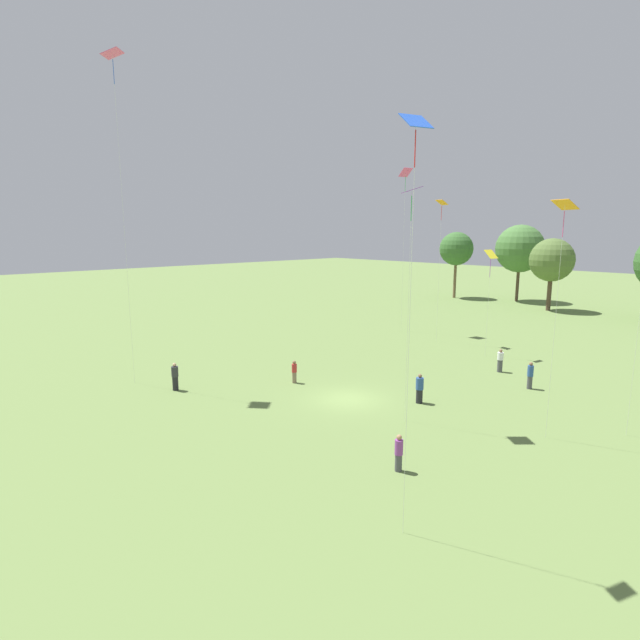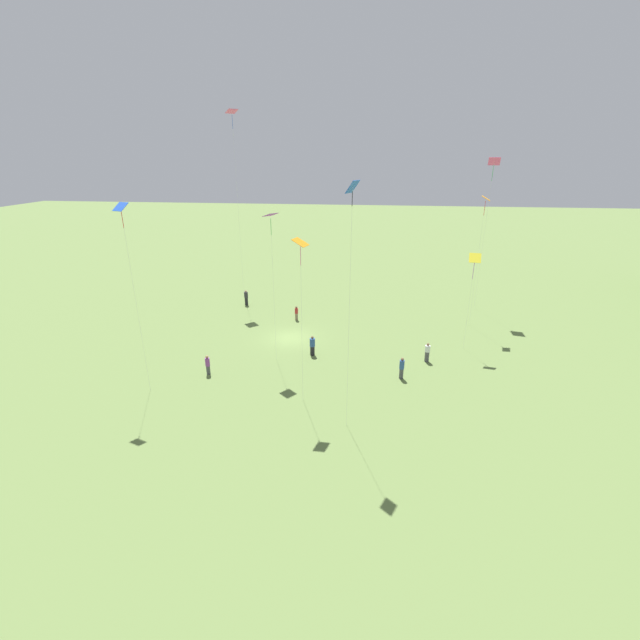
# 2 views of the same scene
# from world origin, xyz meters

# --- Properties ---
(ground_plane) EXTENTS (240.00, 240.00, 0.00)m
(ground_plane) POSITION_xyz_m (0.00, 0.00, 0.00)
(ground_plane) COLOR olive
(person_0) EXTENTS (0.62, 0.62, 1.75)m
(person_0) POSITION_xyz_m (3.60, 12.84, 0.86)
(person_0) COLOR #4C4C51
(person_0) RESTS_ON ground_plane
(person_1) EXTENTS (0.52, 0.52, 1.87)m
(person_1) POSITION_xyz_m (-9.16, -7.06, 0.92)
(person_1) COLOR #232328
(person_1) RESTS_ON ground_plane
(person_2) EXTENTS (0.45, 0.45, 1.70)m
(person_2) POSITION_xyz_m (8.14, -5.35, 0.85)
(person_2) COLOR #4C4C51
(person_2) RESTS_ON ground_plane
(person_3) EXTENTS (0.55, 0.55, 1.85)m
(person_3) POSITION_xyz_m (6.96, 10.44, 0.92)
(person_3) COLOR #4C4C51
(person_3) RESTS_ON ground_plane
(person_4) EXTENTS (0.60, 0.60, 1.85)m
(person_4) POSITION_xyz_m (3.51, 2.70, 0.91)
(person_4) COLOR #232328
(person_4) RESTS_ON ground_plane
(person_5) EXTENTS (0.46, 0.46, 1.60)m
(person_5) POSITION_xyz_m (-4.96, -0.22, 0.80)
(person_5) COLOR #847056
(person_5) RESTS_ON ground_plane
(kite_0) EXTENTS (1.16, 1.09, 11.95)m
(kite_0) POSITION_xyz_m (11.12, 3.03, 11.27)
(kite_0) COLOR orange
(kite_0) RESTS_ON ground_plane
(kite_1) EXTENTS (1.34, 1.34, 12.73)m
(kite_1) POSITION_xyz_m (4.73, -0.37, 12.08)
(kite_1) COLOR purple
(kite_1) RESTS_ON ground_plane
(kite_3) EXTENTS (1.07, 1.00, 13.31)m
(kite_3) POSITION_xyz_m (-5.64, 18.27, 12.48)
(kite_3) COLOR orange
(kite_3) RESTS_ON ground_plane
(kite_4) EXTENTS (0.95, 1.04, 14.04)m
(kite_4) POSITION_xyz_m (11.11, -8.91, 13.07)
(kite_4) COLOR blue
(kite_4) RESTS_ON ground_plane
(kite_5) EXTENTS (0.98, 0.81, 15.70)m
(kite_5) POSITION_xyz_m (13.87, 6.42, 14.49)
(kite_5) COLOR blue
(kite_5) RESTS_ON ground_plane
(kite_6) EXTENTS (1.10, 1.33, 16.71)m
(kite_6) POSITION_xyz_m (-11.13, 19.95, 15.73)
(kite_6) COLOR #E54C99
(kite_6) RESTS_ON ground_plane
(kite_7) EXTENTS (1.61, 1.61, 21.64)m
(kite_7) POSITION_xyz_m (-12.62, -8.38, 20.50)
(kite_7) COLOR #E54C99
(kite_7) RESTS_ON ground_plane
(kite_8) EXTENTS (0.88, 1.10, 8.97)m
(kite_8) POSITION_xyz_m (0.39, 16.57, 8.34)
(kite_8) COLOR yellow
(kite_8) RESTS_ON ground_plane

